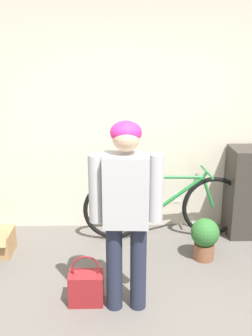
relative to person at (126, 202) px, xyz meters
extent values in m
cube|color=beige|center=(0.10, 1.59, 0.37)|extent=(8.00, 0.06, 2.60)
cube|color=white|center=(0.65, 1.56, -0.58)|extent=(0.08, 0.01, 0.12)
cylinder|color=#23283D|center=(-0.09, 0.00, -0.56)|extent=(0.13, 0.13, 0.75)
cylinder|color=#23283D|center=(0.09, 0.00, -0.56)|extent=(0.13, 0.13, 0.75)
cube|color=#B2B2B7|center=(0.00, 0.00, 0.09)|extent=(0.35, 0.25, 0.56)
cylinder|color=#B2B2B7|center=(-0.23, 0.00, 0.11)|extent=(0.11, 0.11, 0.53)
cylinder|color=#B2B2B7|center=(0.23, 0.00, 0.11)|extent=(0.11, 0.11, 0.53)
sphere|color=#DBB28E|center=(0.00, 0.00, 0.50)|extent=(0.20, 0.20, 0.20)
ellipsoid|color=#EA2884|center=(0.00, 0.01, 0.53)|extent=(0.23, 0.21, 0.17)
torus|color=black|center=(-0.09, 1.22, -0.58)|extent=(0.70, 0.09, 0.70)
torus|color=black|center=(1.00, 1.28, -0.58)|extent=(0.70, 0.09, 0.70)
cylinder|color=#237A38|center=(0.12, 1.23, -0.61)|extent=(0.42, 0.06, 0.09)
cylinder|color=#237A38|center=(0.06, 1.23, -0.40)|extent=(0.33, 0.05, 0.39)
cylinder|color=#237A38|center=(0.27, 1.24, -0.43)|extent=(0.14, 0.04, 0.43)
cylinder|color=#237A38|center=(0.60, 1.26, -0.43)|extent=(0.57, 0.07, 0.44)
cylinder|color=#237A38|center=(0.54, 1.25, -0.22)|extent=(0.66, 0.07, 0.05)
cylinder|color=#237A38|center=(0.94, 1.27, -0.41)|extent=(0.17, 0.04, 0.36)
cylinder|color=#237A38|center=(0.89, 1.27, -0.20)|extent=(0.07, 0.04, 0.08)
cylinder|color=#237A38|center=(0.91, 1.27, -0.17)|extent=(0.05, 0.46, 0.02)
ellipsoid|color=black|center=(0.21, 1.24, -0.20)|extent=(0.22, 0.09, 0.05)
cube|color=maroon|center=(-0.33, 0.06, -0.80)|extent=(0.29, 0.18, 0.27)
torus|color=maroon|center=(-0.33, 0.06, -0.61)|extent=(0.23, 0.02, 0.23)
cylinder|color=brown|center=(0.81, 0.75, -0.85)|extent=(0.20, 0.20, 0.17)
sphere|color=#2D6B2D|center=(0.81, 0.75, -0.64)|extent=(0.29, 0.29, 0.29)
camera|label=1|loc=(-0.06, -2.78, 1.12)|focal=42.00mm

